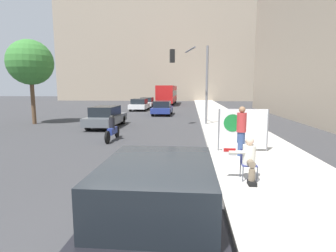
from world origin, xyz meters
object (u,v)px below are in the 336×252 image
object	(u,v)px
parked_car_curbside	(159,210)
city_bus_on_road	(167,94)
car_on_road_far_lane	(147,102)
street_tree_near_curb	(30,63)
protest_banner	(243,129)
car_on_road_distant	(140,105)
jogger_on_sidewalk	(241,131)
car_on_road_nearest	(106,117)
seated_protester	(249,158)
traffic_light_pole	(194,72)
motorcycle_on_road	(112,130)
car_on_road_midblock	(162,108)

from	to	relation	value
parked_car_curbside	city_bus_on_road	distance (m)	38.80
car_on_road_far_lane	street_tree_near_curb	xyz separation A→B (m)	(-5.51, -17.60, 3.73)
protest_banner	car_on_road_far_lane	xyz separation A→B (m)	(-8.00, 25.57, -0.35)
protest_banner	parked_car_curbside	xyz separation A→B (m)	(-2.49, -6.51, -0.28)
car_on_road_distant	street_tree_near_curb	size ratio (longest dim) A/B	0.70
jogger_on_sidewalk	car_on_road_far_lane	bearing A→B (deg)	-110.41
parked_car_curbside	car_on_road_far_lane	size ratio (longest dim) A/B	0.91
car_on_road_distant	car_on_road_far_lane	distance (m)	5.16
car_on_road_nearest	car_on_road_distant	bearing A→B (deg)	91.56
seated_protester	traffic_light_pole	size ratio (longest dim) A/B	0.22
car_on_road_nearest	motorcycle_on_road	world-z (taller)	car_on_road_nearest
jogger_on_sidewalk	car_on_road_nearest	world-z (taller)	jogger_on_sidewalk
motorcycle_on_road	city_bus_on_road	bearing A→B (deg)	89.73
jogger_on_sidewalk	protest_banner	size ratio (longest dim) A/B	0.94
street_tree_near_curb	parked_car_curbside	bearing A→B (deg)	-52.75
protest_banner	motorcycle_on_road	size ratio (longest dim) A/B	0.86
parked_car_curbside	car_on_road_nearest	distance (m)	14.33
car_on_road_far_lane	seated_protester	bearing A→B (deg)	-75.41
traffic_light_pole	motorcycle_on_road	bearing A→B (deg)	-128.22
seated_protester	car_on_road_nearest	xyz separation A→B (m)	(-7.23, 10.19, -0.06)
car_on_road_nearest	city_bus_on_road	xyz separation A→B (m)	(1.89, 25.29, 1.03)
car_on_road_nearest	traffic_light_pole	bearing A→B (deg)	7.94
car_on_road_far_lane	street_tree_near_curb	bearing A→B (deg)	-107.38
protest_banner	traffic_light_pole	size ratio (longest dim) A/B	0.36
car_on_road_nearest	car_on_road_far_lane	distance (m)	18.73
car_on_road_distant	motorcycle_on_road	bearing A→B (deg)	-83.27
traffic_light_pole	motorcycle_on_road	world-z (taller)	traffic_light_pole
car_on_road_far_lane	car_on_road_nearest	bearing A→B (deg)	-89.07
traffic_light_pole	parked_car_curbside	xyz separation A→B (m)	(-0.64, -14.17, -2.94)
parked_car_curbside	street_tree_near_curb	xyz separation A→B (m)	(-11.02, 14.49, 3.66)
seated_protester	street_tree_near_curb	distance (m)	17.65
car_on_road_nearest	car_on_road_midblock	distance (m)	8.98
seated_protester	car_on_road_midblock	distance (m)	19.19
jogger_on_sidewalk	car_on_road_nearest	distance (m)	10.67
protest_banner	city_bus_on_road	size ratio (longest dim) A/B	0.18
traffic_light_pole	street_tree_near_curb	bearing A→B (deg)	178.43
motorcycle_on_road	protest_banner	bearing A→B (deg)	-22.43
seated_protester	car_on_road_far_lane	size ratio (longest dim) A/B	0.26
city_bus_on_road	seated_protester	bearing A→B (deg)	-81.44
traffic_light_pole	car_on_road_midblock	bearing A→B (deg)	111.03
car_on_road_midblock	seated_protester	bearing A→B (deg)	-76.94
parked_car_curbside	car_on_road_distant	size ratio (longest dim) A/B	0.98
car_on_road_distant	traffic_light_pole	bearing A→B (deg)	-64.03
car_on_road_distant	motorcycle_on_road	world-z (taller)	car_on_road_distant
protest_banner	motorcycle_on_road	world-z (taller)	protest_banner
car_on_road_midblock	city_bus_on_road	xyz separation A→B (m)	(-1.00, 16.79, 1.05)
seated_protester	protest_banner	bearing A→B (deg)	103.18
protest_banner	street_tree_near_curb	size ratio (longest dim) A/B	0.32
motorcycle_on_road	seated_protester	bearing A→B (deg)	-46.68
protest_banner	city_bus_on_road	world-z (taller)	city_bus_on_road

